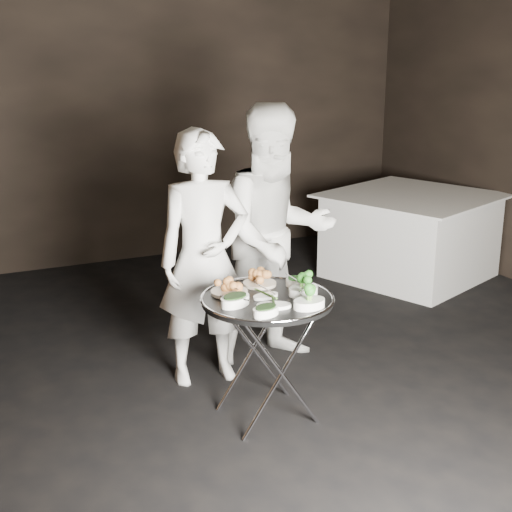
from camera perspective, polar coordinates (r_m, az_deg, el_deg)
name	(u,v)px	position (r m, az deg, el deg)	size (l,w,h in m)	color
floor	(296,407)	(4.48, 3.22, -12.01)	(6.00, 7.00, 0.05)	black
wall_back	(130,111)	(7.26, -10.05, 11.38)	(6.00, 0.05, 3.00)	black
tray_stand	(267,353)	(4.15, 0.88, -7.73)	(0.49, 0.42, 0.73)	silver
serving_tray	(267,299)	(4.03, 0.90, -3.48)	(0.76, 0.76, 0.04)	black
potato_plate_a	(229,288)	(4.08, -2.16, -2.58)	(0.21, 0.21, 0.08)	beige
potato_plate_b	(260,280)	(4.22, 0.29, -1.93)	(0.20, 0.20, 0.07)	beige
greens_bowl	(296,281)	(4.22, 3.18, -1.98)	(0.11, 0.11, 0.07)	white
asparagus_plate_a	(266,295)	(4.02, 0.78, -3.14)	(0.18, 0.12, 0.03)	white
asparagus_plate_b	(274,304)	(3.87, 1.44, -3.89)	(0.21, 0.17, 0.04)	white
spinach_bowl_a	(235,299)	(3.90, -1.69, -3.46)	(0.22, 0.19, 0.08)	white
spinach_bowl_b	(266,310)	(3.76, 0.79, -4.31)	(0.19, 0.16, 0.07)	white
broccoli_bowl_a	(303,289)	(4.07, 3.80, -2.66)	(0.20, 0.15, 0.08)	white
broccoli_bowl_b	(309,302)	(3.87, 4.28, -3.66)	(0.19, 0.15, 0.08)	white
serving_utensils	(265,286)	(4.08, 0.70, -2.39)	(0.57, 0.41, 0.01)	silver
waiter_left	(204,259)	(4.51, -4.20, -0.21)	(0.60, 0.39, 1.64)	white
waiter_right	(276,236)	(4.80, 1.65, 1.61)	(0.86, 0.67, 1.76)	white
dining_table	(410,235)	(6.86, 12.23, 1.62)	(1.39, 1.39, 0.79)	silver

